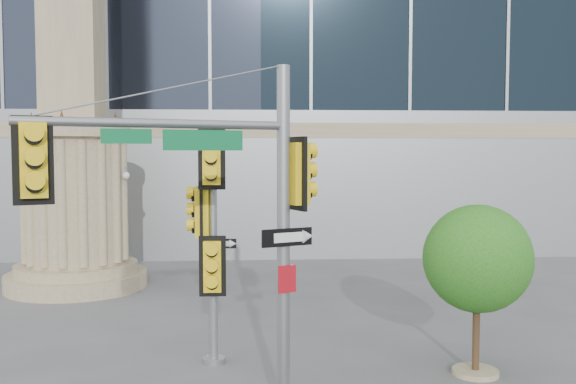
{
  "coord_description": "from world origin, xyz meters",
  "views": [
    {
      "loc": [
        -0.51,
        -11.66,
        4.35
      ],
      "look_at": [
        0.34,
        2.0,
        3.49
      ],
      "focal_mm": 40.0,
      "sensor_mm": 36.0,
      "label": 1
    }
  ],
  "objects": [
    {
      "name": "main_signal_pole",
      "position": [
        -0.9,
        -1.9,
        3.54
      ],
      "size": [
        4.18,
        2.07,
        5.71
      ],
      "rotation": [
        0.0,
        0.0,
        0.4
      ],
      "color": "slate",
      "rests_on": "ground"
    },
    {
      "name": "secondary_signal_pole",
      "position": [
        -1.29,
        1.25,
        2.87
      ],
      "size": [
        0.83,
        0.63,
        4.89
      ],
      "rotation": [
        0.0,
        0.0,
        -0.01
      ],
      "color": "slate",
      "rests_on": "ground"
    },
    {
      "name": "street_tree",
      "position": [
        3.95,
        0.37,
        2.2
      ],
      "size": [
        2.14,
        2.09,
        3.33
      ],
      "color": "#9D876A",
      "rests_on": "ground"
    },
    {
      "name": "monument",
      "position": [
        -6.0,
        9.0,
        5.52
      ],
      "size": [
        4.4,
        4.4,
        16.6
      ],
      "color": "#9D876A",
      "rests_on": "ground"
    }
  ]
}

